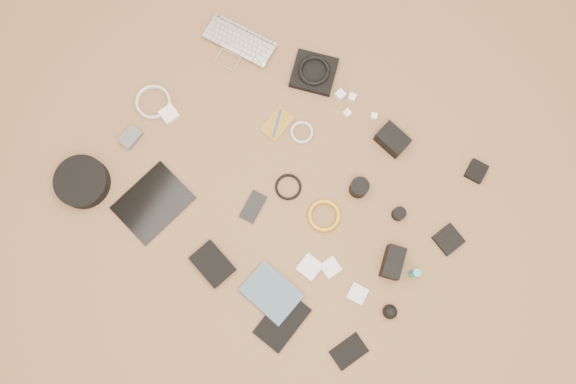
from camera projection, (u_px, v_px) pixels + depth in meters
The scene contains 34 objects.
room_shell at pixel (267, 48), 0.98m from camera, with size 4.04×4.04×2.58m.
laptop at pixel (234, 50), 2.30m from camera, with size 0.29×0.21×0.02m, color silver.
headphone_pouch at pixel (314, 73), 2.28m from camera, with size 0.17×0.16×0.03m, color black.
headphones at pixel (314, 70), 2.26m from camera, with size 0.13×0.13×0.02m, color black.
charger_a at pixel (340, 95), 2.26m from camera, with size 0.03×0.03×0.03m, color white.
charger_b at pixel (352, 97), 2.26m from camera, with size 0.03×0.03×0.03m, color white.
charger_c at pixel (374, 116), 2.25m from camera, with size 0.03×0.03×0.02m, color white.
charger_d at pixel (347, 113), 2.25m from camera, with size 0.03×0.03×0.03m, color white.
dslr_camera at pixel (392, 140), 2.21m from camera, with size 0.12×0.08×0.07m, color black.
lens_pouch at pixel (476, 171), 2.20m from camera, with size 0.07×0.08×0.03m, color black.
notebook_olive at pixel (277, 124), 2.25m from camera, with size 0.08×0.13×0.01m, color olive.
pen_blue at pixel (277, 123), 2.24m from camera, with size 0.01×0.01×0.12m, color #133E9B.
cable_white_a at pixel (302, 133), 2.24m from camera, with size 0.09×0.09×0.01m, color silver.
lens_a at pixel (359, 188), 2.17m from camera, with size 0.07×0.07×0.08m, color black.
lens_b at pixel (399, 214), 2.16m from camera, with size 0.05×0.05×0.05m, color black.
card_reader at pixel (448, 239), 2.15m from camera, with size 0.09×0.09×0.02m, color black.
power_brick at pixel (169, 114), 2.25m from camera, with size 0.06×0.06×0.03m, color white.
cable_white_b at pixel (154, 103), 2.26m from camera, with size 0.14×0.14×0.01m, color silver.
cable_black at pixel (288, 187), 2.20m from camera, with size 0.10×0.10×0.01m, color black.
cable_yellow at pixel (324, 216), 2.18m from camera, with size 0.13×0.13×0.01m, color gold.
flash at pixel (393, 262), 2.10m from camera, with size 0.07×0.12×0.09m, color black.
lens_cleaner at pixel (414, 273), 2.09m from camera, with size 0.03×0.03×0.10m, color #1AA6AE.
battery_charger at pixel (131, 137), 2.23m from camera, with size 0.06×0.09×0.02m, color #515156.
tablet at pixel (153, 203), 2.19m from camera, with size 0.21×0.27×0.01m, color black.
phone at pixel (253, 207), 2.19m from camera, with size 0.06×0.12×0.01m, color black.
filter_case_left at pixel (310, 267), 2.14m from camera, with size 0.08×0.08×0.01m, color silver.
filter_case_mid at pixel (331, 268), 2.14m from camera, with size 0.06×0.06×0.01m, color silver.
filter_case_right at pixel (358, 294), 2.12m from camera, with size 0.07×0.07×0.01m, color silver.
air_blower at pixel (390, 312), 2.09m from camera, with size 0.06×0.06×0.06m, color black.
headphone_case at pixel (82, 182), 2.18m from camera, with size 0.21×0.21×0.06m, color black.
drive_case at pixel (213, 264), 2.13m from camera, with size 0.15×0.11×0.04m, color black.
paperback at pixel (258, 309), 2.11m from camera, with size 0.15×0.20×0.02m, color #40576C.
notebook_black_a at pixel (282, 321), 2.10m from camera, with size 0.13×0.20×0.01m, color black.
notebook_black_b at pixel (349, 351), 2.08m from camera, with size 0.08×0.13×0.01m, color black.
Camera 1 is at (0.26, -0.35, 2.16)m, focal length 35.00 mm.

